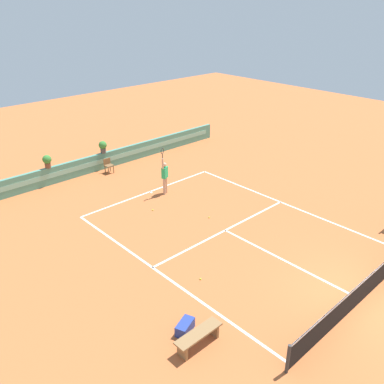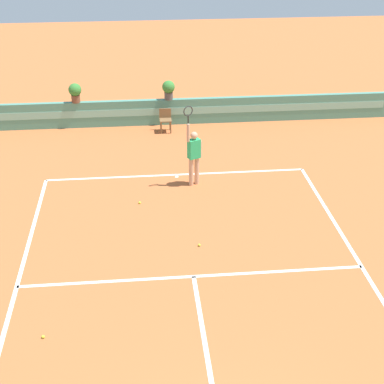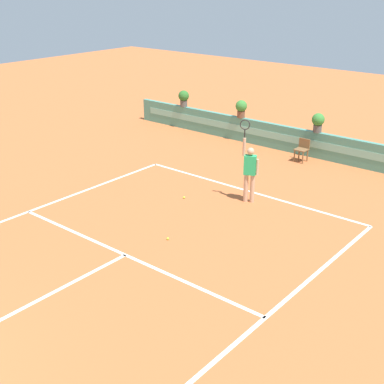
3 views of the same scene
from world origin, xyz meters
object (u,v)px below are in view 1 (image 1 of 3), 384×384
Objects in this scene: bench_courtside at (198,336)px; tennis_ball_near_baseline at (200,279)px; ball_kid_chair at (108,165)px; potted_plant_left at (47,161)px; tennis_ball_by_sideline at (153,210)px; potted_plant_centre at (103,146)px; gear_bag at (185,327)px; tennis_player at (165,175)px; tennis_ball_mid_court at (209,217)px.

tennis_ball_near_baseline is at bearing 44.88° from bench_courtside.
ball_kid_chair is 3.51m from potted_plant_left.
tennis_ball_by_sideline is 0.09× the size of potted_plant_centre.
potted_plant_centre is at bearing 0.00° from potted_plant_left.
gear_bag is at bearing -112.38° from potted_plant_centre.
tennis_player is 3.57× the size of potted_plant_centre.
tennis_ball_mid_court is at bearing -93.45° from tennis_player.
tennis_ball_by_sideline is at bearing 60.79° from bench_courtside.
tennis_ball_by_sideline is (-1.08, -5.56, -0.44)m from ball_kid_chair.
tennis_player is (5.92, 8.11, 0.87)m from gear_bag.
ball_kid_chair is 0.53× the size of bench_courtside.
potted_plant_centre reaches higher than tennis_ball_near_baseline.
tennis_ball_by_sideline is at bearing 69.30° from tennis_ball_near_baseline.
ball_kid_chair is at bearing -103.68° from potted_plant_centre.
bench_courtside is 8.87m from tennis_ball_by_sideline.
tennis_ball_by_sideline is (4.32, 7.73, -0.34)m from bench_courtside.
bench_courtside is at bearing -124.32° from tennis_player.
tennis_player is 6.53m from potted_plant_left.
tennis_ball_mid_court is at bearing 39.01° from gear_bag.
bench_courtside is 23.53× the size of tennis_ball_mid_court.
tennis_ball_near_baseline is (2.25, 2.24, -0.34)m from bench_courtside.
bench_courtside is 0.73m from gear_bag.
potted_plant_centre reaches higher than bench_courtside.
potted_plant_left reaches higher than gear_bag.
bench_courtside is 14.22m from potted_plant_left.
tennis_ball_mid_court is at bearing -58.36° from tennis_ball_by_sideline.
tennis_player is (0.61, -4.48, 0.57)m from ball_kid_chair.
tennis_player is 38.01× the size of tennis_ball_near_baseline.
tennis_ball_mid_court and tennis_ball_by_sideline have the same top height.
tennis_player is (6.02, 8.81, 0.67)m from bench_courtside.
gear_bag is at bearing -112.86° from ball_kid_chair.
bench_courtside is 23.53× the size of tennis_ball_near_baseline.
gear_bag is at bearing -98.55° from potted_plant_left.
tennis_player reaches higher than tennis_ball_mid_court.
tennis_ball_near_baseline is 5.87m from tennis_ball_by_sideline.
tennis_ball_near_baseline is 4.71m from tennis_ball_mid_court.
ball_kid_chair is at bearing 79.02° from tennis_ball_by_sideline.
tennis_ball_by_sideline is (2.07, 5.49, 0.00)m from tennis_ball_near_baseline.
tennis_player reaches higher than potted_plant_centre.
bench_courtside is 7.89m from tennis_ball_mid_court.
tennis_ball_mid_court is at bearing -87.11° from ball_kid_chair.
gear_bag is at bearing 82.42° from bench_courtside.
potted_plant_left reaches higher than tennis_ball_mid_court.
potted_plant_left is (-3.71, 8.70, 1.38)m from tennis_ball_mid_court.
gear_bag is 10.29× the size of tennis_ball_by_sideline.
potted_plant_left is (-3.48, 0.00, 0.00)m from potted_plant_centre.
tennis_ball_mid_court is 9.56m from potted_plant_left.
bench_courtside is 0.62× the size of tennis_player.
bench_courtside is 3.19m from tennis_ball_near_baseline.
gear_bag is at bearing -140.99° from tennis_ball_mid_court.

